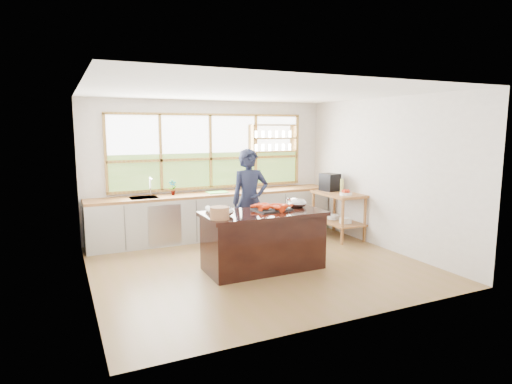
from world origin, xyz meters
TOP-DOWN VIEW (x-y plane):
  - ground_plane at (0.00, 0.00)m, footprint 5.00×5.00m
  - room_shell at (0.02, 0.51)m, footprint 5.02×4.52m
  - back_counter at (-0.02, 1.94)m, footprint 4.90×0.63m
  - right_shelf_unit at (2.19, 0.89)m, footprint 0.62×1.10m
  - island at (0.00, -0.20)m, footprint 1.85×0.90m
  - cook at (0.18, 0.69)m, footprint 0.70×0.50m
  - potted_plant at (-0.84, 2.00)m, footprint 0.15×0.11m
  - cutting_board at (0.03, 1.94)m, footprint 0.41×0.31m
  - espresso_machine at (2.19, 1.21)m, footprint 0.36×0.37m
  - wine_bottle at (2.24, 0.87)m, footprint 0.07×0.07m
  - fruit_bowl at (2.14, 0.60)m, footprint 0.24×0.24m
  - slate_board at (0.18, -0.13)m, footprint 0.59×0.46m
  - lobster_pile at (0.17, -0.14)m, footprint 0.55×0.48m
  - mixing_bowl_left at (-0.66, -0.24)m, footprint 0.30×0.30m
  - mixing_bowl_right at (0.66, -0.08)m, footprint 0.33×0.33m
  - wine_glass at (0.32, -0.41)m, footprint 0.08×0.08m
  - wicker_basket at (-0.79, -0.42)m, footprint 0.27×0.27m
  - parchment_roll at (-0.76, 0.10)m, footprint 0.12×0.31m

SIDE VIEW (x-z plane):
  - ground_plane at x=0.00m, z-range 0.00..0.00m
  - island at x=0.00m, z-range 0.00..0.90m
  - back_counter at x=-0.02m, z-range 0.00..0.90m
  - right_shelf_unit at x=2.19m, z-range 0.15..1.05m
  - cook at x=0.18m, z-range 0.00..1.81m
  - cutting_board at x=0.03m, z-range 0.90..0.91m
  - slate_board at x=0.18m, z-range 0.90..0.92m
  - parchment_roll at x=-0.76m, z-range 0.90..0.98m
  - fruit_bowl at x=2.14m, z-range 0.89..1.00m
  - lobster_pile at x=0.17m, z-range 0.92..1.00m
  - mixing_bowl_left at x=-0.66m, z-range 0.89..1.04m
  - mixing_bowl_right at x=0.66m, z-range 0.89..1.05m
  - wicker_basket at x=-0.79m, z-range 0.90..1.07m
  - wine_bottle at x=2.24m, z-range 0.90..1.18m
  - potted_plant at x=-0.84m, z-range 0.90..1.19m
  - wine_glass at x=0.32m, z-range 0.95..1.17m
  - espresso_machine at x=2.19m, z-range 0.90..1.25m
  - room_shell at x=0.02m, z-range 0.40..3.11m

